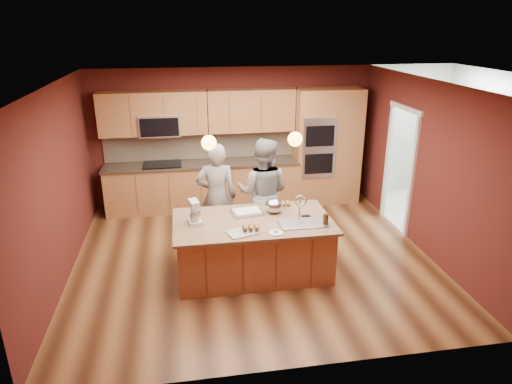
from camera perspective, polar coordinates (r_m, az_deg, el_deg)
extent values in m
plane|color=#422414|center=(7.29, -0.37, -8.17)|extent=(5.50, 5.50, 0.00)
plane|color=white|center=(6.44, -0.42, 13.40)|extent=(5.50, 5.50, 0.00)
plane|color=#4D1A16|center=(9.12, -2.89, 6.89)|extent=(5.50, 0.00, 5.50)
plane|color=#4D1A16|center=(4.49, 4.71, -8.18)|extent=(5.50, 0.00, 5.50)
plane|color=#4D1A16|center=(6.89, -23.60, 0.57)|extent=(0.00, 5.00, 5.00)
plane|color=#4D1A16|center=(7.65, 20.42, 2.90)|extent=(0.00, 5.00, 5.00)
cube|color=#995C32|center=(9.05, -6.66, 0.70)|extent=(3.70, 0.60, 0.90)
cube|color=#31291E|center=(8.89, -6.78, 3.50)|extent=(3.74, 0.64, 0.04)
cube|color=beige|center=(9.09, -6.96, 5.88)|extent=(3.70, 0.03, 0.56)
cube|color=#995C32|center=(8.78, -7.09, 9.90)|extent=(3.70, 0.36, 0.80)
cube|color=black|center=(8.88, -11.62, 3.39)|extent=(0.72, 0.52, 0.03)
cube|color=silver|center=(8.81, -11.95, 8.18)|extent=(0.76, 0.40, 0.40)
cube|color=#995C32|center=(9.21, 7.34, 5.59)|extent=(0.80, 0.60, 2.30)
cube|color=silver|center=(8.92, 7.90, 5.40)|extent=(0.66, 0.04, 1.20)
cube|color=#995C32|center=(9.41, 11.15, 5.70)|extent=(0.50, 0.60, 2.30)
plane|color=silver|center=(9.51, 20.70, -2.46)|extent=(2.60, 2.60, 0.00)
plane|color=beige|center=(9.59, 26.41, 5.43)|extent=(0.00, 2.70, 2.70)
cube|color=white|center=(9.35, 25.98, 8.96)|extent=(0.35, 2.40, 0.75)
cylinder|color=black|center=(6.01, -6.04, 9.38)|extent=(0.01, 0.01, 0.70)
sphere|color=#FF9D3A|center=(6.09, -5.91, 6.15)|extent=(0.20, 0.20, 0.20)
cylinder|color=black|center=(6.19, 5.01, 9.75)|extent=(0.01, 0.01, 0.70)
sphere|color=#FF9D3A|center=(6.26, 4.91, 6.60)|extent=(0.20, 0.20, 0.20)
cube|color=#995C32|center=(6.72, -0.39, -6.96)|extent=(2.16, 1.17, 0.79)
cube|color=tan|center=(6.54, -0.40, -3.72)|extent=(2.26, 1.27, 0.04)
cube|color=silver|center=(6.50, 5.83, -4.59)|extent=(0.65, 0.38, 0.18)
imported|color=black|center=(7.28, -4.94, -0.61)|extent=(0.68, 0.47, 1.77)
imported|color=slate|center=(7.36, 0.90, -0.13)|extent=(1.07, 0.96, 1.80)
cube|color=silver|center=(6.48, -7.65, -3.70)|extent=(0.22, 0.26, 0.05)
cube|color=silver|center=(6.52, -7.74, -2.21)|extent=(0.10, 0.09, 0.23)
cube|color=silver|center=(6.39, -7.77, -1.45)|extent=(0.16, 0.25, 0.09)
cylinder|color=#B5B8BC|center=(6.42, -7.66, -3.32)|extent=(0.13, 0.13, 0.12)
cube|color=#B9BCC0|center=(6.76, -1.14, -2.58)|extent=(0.48, 0.39, 0.03)
cube|color=silver|center=(6.75, -1.14, -2.42)|extent=(0.42, 0.32, 0.02)
cube|color=silver|center=(6.15, -1.73, -5.05)|extent=(0.47, 0.39, 0.02)
ellipsoid|color=#B5B8BC|center=(6.76, 2.27, -1.73)|extent=(0.27, 0.27, 0.23)
cylinder|color=white|center=(6.15, 2.52, -5.11)|extent=(0.19, 0.19, 0.01)
cylinder|color=#311A09|center=(6.45, 8.71, -3.39)|extent=(0.08, 0.08, 0.15)
cube|color=black|center=(6.70, 6.26, -2.99)|extent=(0.13, 0.07, 0.01)
cube|color=silver|center=(9.34, 25.04, -0.28)|extent=(0.74, 0.75, 0.97)
cube|color=silver|center=(9.91, 22.60, 1.34)|extent=(0.74, 0.76, 1.01)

